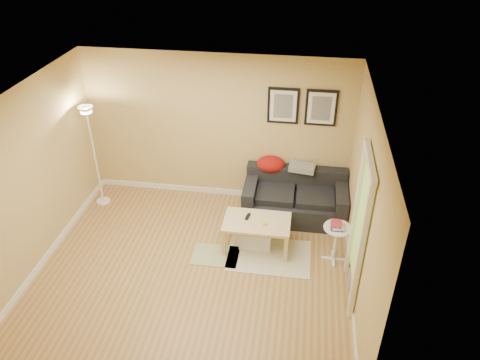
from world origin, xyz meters
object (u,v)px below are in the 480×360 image
(storage_bin, at_px, (256,237))
(book_stack, at_px, (337,225))
(floor_lamp, at_px, (95,160))
(side_table, at_px, (335,244))
(coffee_table, at_px, (257,234))
(sofa, at_px, (295,197))

(storage_bin, distance_m, book_stack, 1.29)
(floor_lamp, bearing_deg, side_table, -13.09)
(storage_bin, relative_size, book_stack, 2.19)
(coffee_table, bearing_deg, side_table, -22.51)
(sofa, xyz_separation_m, side_table, (0.64, -1.04, -0.07))
(side_table, distance_m, book_stack, 0.34)
(side_table, bearing_deg, book_stack, 175.82)
(coffee_table, bearing_deg, floor_lamp, 147.14)
(side_table, bearing_deg, coffee_table, 174.31)
(book_stack, bearing_deg, floor_lamp, 155.22)
(sofa, height_order, side_table, sofa)
(coffee_table, relative_size, floor_lamp, 0.55)
(sofa, bearing_deg, floor_lamp, -178.16)
(book_stack, bearing_deg, coffee_table, 162.63)
(side_table, relative_size, floor_lamp, 0.33)
(storage_bin, distance_m, floor_lamp, 3.01)
(coffee_table, xyz_separation_m, floor_lamp, (-2.84, 0.82, 0.62))
(coffee_table, relative_size, storage_bin, 2.01)
(sofa, xyz_separation_m, storage_bin, (-0.55, -0.88, -0.22))
(sofa, relative_size, storage_bin, 3.40)
(storage_bin, bearing_deg, side_table, -7.95)
(sofa, bearing_deg, book_stack, -59.14)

